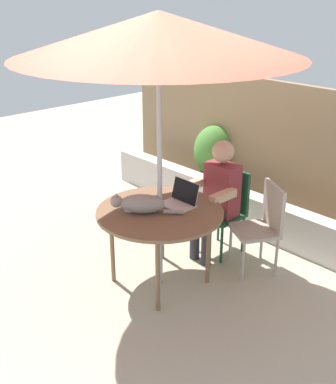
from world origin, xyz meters
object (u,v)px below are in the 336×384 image
Objects in this scene: chair_occupied at (227,204)px; patio_umbrella at (159,34)px; person_seated at (217,193)px; potted_plant_near_fence at (213,156)px; chair_empty at (263,221)px; laptop at (181,198)px; patio_table at (160,216)px; cat at (139,204)px.

patio_umbrella is at bearing -90.00° from chair_occupied.
potted_plant_near_fence is (-1.09, 1.16, -0.15)m from person_seated.
person_seated reaches higher than chair_occupied.
chair_empty is 1.91m from potted_plant_near_fence.
laptop is (-0.46, -0.66, 0.29)m from chair_empty.
chair_occupied is (0.00, 0.94, -1.74)m from patio_umbrella.
patio_table is 0.23m from cat.
person_seated reaches higher than laptop.
chair_occupied is 0.93× the size of potted_plant_near_fence.
patio_table is 0.47× the size of patio_umbrella.
chair_empty is 2.94× the size of laptop.
patio_table is at bearing -90.00° from chair_occupied.
laptop reaches higher than cat.
potted_plant_near_fence reaches higher than chair_empty.
chair_empty is 0.86m from laptop.
cat reaches higher than patio_table.
patio_umbrella is 1.44m from cat.
patio_umbrella is at bearing -90.00° from person_seated.
patio_umbrella is at bearing 0.00° from patio_table.
potted_plant_near_fence is at bearing 115.40° from cat.
person_seated is 1.60m from potted_plant_near_fence.
chair_empty is at bearing 60.62° from cat.
laptop is at bearing -86.27° from person_seated.
person_seated is at bearing -90.00° from chair_occupied.
potted_plant_near_fence is (-1.09, 1.94, -0.15)m from patio_table.
chair_occupied is 1.15m from cat.
chair_occupied is at bearing 90.00° from person_seated.
cat is at bearing -119.49° from patio_umbrella.
patio_table is 1.04m from chair_empty.
potted_plant_near_fence is (-1.09, 1.01, 0.02)m from chair_occupied.
laptop is at bearing -87.11° from chair_occupied.
person_seated is 1.29× the size of potted_plant_near_fence.
patio_umbrella is at bearing -60.69° from potted_plant_near_fence.
person_seated is (0.00, 0.78, -1.57)m from patio_umbrella.
chair_occupied is 0.72× the size of person_seated.
patio_table is 2.24× the size of cat.
chair_empty is 0.72× the size of person_seated.
cat is (-0.13, -0.39, 0.02)m from laptop.
potted_plant_near_fence is (-1.59, 1.05, 0.02)m from chair_empty.
patio_umbrella reaches higher than laptop.
chair_empty is (0.50, 0.89, -1.74)m from patio_umbrella.
patio_table is at bearing -60.69° from potted_plant_near_fence.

